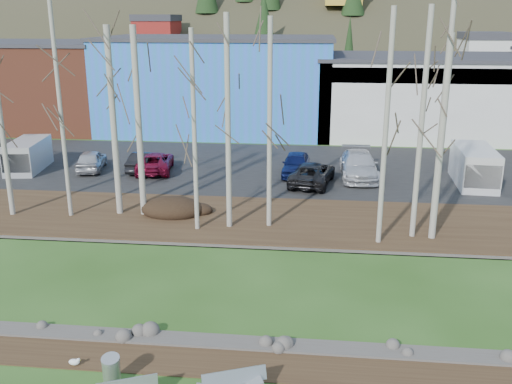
# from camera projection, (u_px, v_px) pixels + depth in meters

# --- Properties ---
(dirt_strip) EXTENTS (80.00, 1.80, 0.03)m
(dirt_strip) POSITION_uv_depth(u_px,v_px,m) (212.00, 361.00, 17.21)
(dirt_strip) COLOR #382616
(dirt_strip) RESTS_ON ground
(near_bank_rocks) EXTENTS (80.00, 0.80, 0.50)m
(near_bank_rocks) POSITION_uv_depth(u_px,v_px,m) (218.00, 343.00, 18.17)
(near_bank_rocks) COLOR #47423D
(near_bank_rocks) RESTS_ON ground
(river) EXTENTS (80.00, 8.00, 0.90)m
(river) POSITION_uv_depth(u_px,v_px,m) (236.00, 285.00, 22.06)
(river) COLOR black
(river) RESTS_ON ground
(far_bank_rocks) EXTENTS (80.00, 0.80, 0.46)m
(far_bank_rocks) POSITION_uv_depth(u_px,v_px,m) (249.00, 245.00, 25.96)
(far_bank_rocks) COLOR #47423D
(far_bank_rocks) RESTS_ON ground
(far_bank) EXTENTS (80.00, 7.00, 0.15)m
(far_bank) POSITION_uv_depth(u_px,v_px,m) (256.00, 220.00, 28.98)
(far_bank) COLOR #382616
(far_bank) RESTS_ON ground
(parking_lot) EXTENTS (80.00, 14.00, 0.14)m
(parking_lot) POSITION_uv_depth(u_px,v_px,m) (273.00, 168.00, 38.95)
(parking_lot) COLOR black
(parking_lot) RESTS_ON ground
(building_brick) EXTENTS (16.32, 12.24, 7.80)m
(building_brick) POSITION_uv_depth(u_px,v_px,m) (31.00, 84.00, 53.60)
(building_brick) COLOR brown
(building_brick) RESTS_ON ground
(building_blue) EXTENTS (20.40, 12.24, 8.30)m
(building_blue) POSITION_uv_depth(u_px,v_px,m) (219.00, 84.00, 51.67)
(building_blue) COLOR #277ACD
(building_blue) RESTS_ON ground
(building_white) EXTENTS (18.36, 12.24, 6.80)m
(building_white) POSITION_uv_depth(u_px,v_px,m) (422.00, 95.00, 50.02)
(building_white) COLOR beige
(building_white) RESTS_ON ground
(litter_bin) EXTENTS (0.55, 0.55, 0.86)m
(litter_bin) POSITION_uv_depth(u_px,v_px,m) (112.00, 373.00, 15.92)
(litter_bin) COLOR #AAADB0
(litter_bin) RESTS_ON ground
(seagull) EXTENTS (0.40, 0.19, 0.29)m
(seagull) POSITION_uv_depth(u_px,v_px,m) (74.00, 362.00, 16.90)
(seagull) COLOR gold
(seagull) RESTS_ON ground
(dirt_mound) EXTENTS (3.28, 2.31, 0.64)m
(dirt_mound) POSITION_uv_depth(u_px,v_px,m) (172.00, 207.00, 29.60)
(dirt_mound) COLOR black
(dirt_mound) RESTS_ON far_bank
(birch_0) EXTENTS (0.26, 0.26, 8.87)m
(birch_0) POSITION_uv_depth(u_px,v_px,m) (2.00, 130.00, 28.30)
(birch_0) COLOR #AEAA9E
(birch_0) RESTS_ON far_bank
(birch_1) EXTENTS (0.21, 0.21, 11.64)m
(birch_1) POSITION_uv_depth(u_px,v_px,m) (60.00, 102.00, 27.73)
(birch_1) COLOR #AEAA9E
(birch_1) RESTS_ON far_bank
(birch_2) EXTENTS (0.31, 0.31, 9.46)m
(birch_2) POSITION_uv_depth(u_px,v_px,m) (113.00, 123.00, 28.40)
(birch_2) COLOR #AEAA9E
(birch_2) RESTS_ON far_bank
(birch_3) EXTENTS (0.21, 0.21, 9.36)m
(birch_3) POSITION_uv_depth(u_px,v_px,m) (194.00, 133.00, 26.23)
(birch_3) COLOR #AEAA9E
(birch_3) RESTS_ON far_bank
(birch_4) EXTENTS (0.26, 0.26, 10.01)m
(birch_4) POSITION_uv_depth(u_px,v_px,m) (228.00, 125.00, 26.44)
(birch_4) COLOR #AEAA9E
(birch_4) RESTS_ON far_bank
(birch_5) EXTENTS (0.23, 0.23, 9.86)m
(birch_5) POSITION_uv_depth(u_px,v_px,m) (270.00, 126.00, 26.58)
(birch_5) COLOR #AEAA9E
(birch_5) RESTS_ON far_bank
(birch_6) EXTENTS (0.23, 0.23, 10.24)m
(birch_6) POSITION_uv_depth(u_px,v_px,m) (386.00, 131.00, 24.45)
(birch_6) COLOR #AEAA9E
(birch_6) RESTS_ON far_bank
(birch_7) EXTENTS (0.31, 0.31, 9.18)m
(birch_7) POSITION_uv_depth(u_px,v_px,m) (441.00, 140.00, 25.09)
(birch_7) COLOR #AEAA9E
(birch_7) RESTS_ON far_bank
(birch_8) EXTENTS (0.25, 0.25, 10.32)m
(birch_8) POSITION_uv_depth(u_px,v_px,m) (421.00, 127.00, 25.15)
(birch_8) COLOR #AEAA9E
(birch_8) RESTS_ON far_bank
(birch_9) EXTENTS (0.23, 0.23, 11.55)m
(birch_9) POSITION_uv_depth(u_px,v_px,m) (444.00, 109.00, 26.10)
(birch_9) COLOR #AEAA9E
(birch_9) RESTS_ON far_bank
(birch_10) EXTENTS (0.31, 0.31, 9.46)m
(birch_10) POSITION_uv_depth(u_px,v_px,m) (139.00, 124.00, 28.27)
(birch_10) COLOR #AEAA9E
(birch_10) RESTS_ON far_bank
(car_0) EXTENTS (2.36, 4.22, 1.36)m
(car_0) POSITION_uv_depth(u_px,v_px,m) (91.00, 160.00, 37.94)
(car_0) COLOR #BBBBBD
(car_0) RESTS_ON parking_lot
(car_1) EXTENTS (1.47, 3.93, 1.28)m
(car_1) POSITION_uv_depth(u_px,v_px,m) (144.00, 161.00, 37.82)
(car_1) COLOR black
(car_1) RESTS_ON parking_lot
(car_2) EXTENTS (2.87, 4.95, 1.30)m
(car_2) POSITION_uv_depth(u_px,v_px,m) (155.00, 162.00, 37.61)
(car_2) COLOR maroon
(car_2) RESTS_ON parking_lot
(car_3) EXTENTS (1.81, 4.26, 1.44)m
(car_3) POSITION_uv_depth(u_px,v_px,m) (296.00, 164.00, 36.78)
(car_3) COLOR #0E1649
(car_3) RESTS_ON parking_lot
(car_4) EXTENTS (3.06, 5.19, 1.35)m
(car_4) POSITION_uv_depth(u_px,v_px,m) (312.00, 173.00, 34.75)
(car_4) COLOR black
(car_4) RESTS_ON parking_lot
(car_5) EXTENTS (2.35, 5.55, 1.60)m
(car_5) POSITION_uv_depth(u_px,v_px,m) (359.00, 165.00, 36.20)
(car_5) COLOR silver
(car_5) RESTS_ON parking_lot
(van_white) EXTENTS (2.38, 5.18, 2.22)m
(van_white) POSITION_uv_depth(u_px,v_px,m) (475.00, 167.00, 34.52)
(van_white) COLOR white
(van_white) RESTS_ON parking_lot
(van_grey) EXTENTS (2.50, 4.72, 1.97)m
(van_grey) POSITION_uv_depth(u_px,v_px,m) (27.00, 156.00, 37.78)
(van_grey) COLOR silver
(van_grey) RESTS_ON parking_lot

